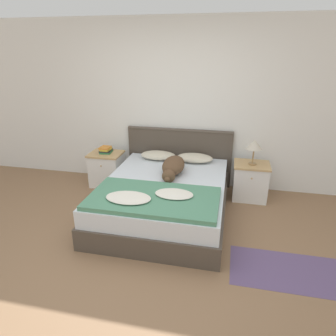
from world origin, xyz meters
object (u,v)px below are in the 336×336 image
Objects in this scene: bed at (165,198)px; pillow_left at (158,155)px; dog at (173,167)px; table_lamp at (254,145)px; nightstand_right at (250,181)px; pillow_right at (195,158)px; nightstand_left at (107,169)px; book_stack at (106,150)px.

pillow_left is (-0.29, 0.80, 0.31)m from bed.
table_lamp is at bearing 22.74° from dog.
nightstand_right is (1.13, 0.72, 0.04)m from bed.
dog is at bearing -112.32° from pillow_right.
pillow_left is (-1.42, 0.08, 0.27)m from nightstand_right.
dog is (1.20, -0.47, 0.32)m from nightstand_left.
pillow_left is at bearing 175.96° from table_lamp.
nightstand_right reaches higher than bed.
book_stack is at bearing 178.90° from table_lamp.
table_lamp is (0.00, -0.02, 0.56)m from nightstand_right.
book_stack reaches higher than pillow_right.
bed is 0.90m from pillow_left.
pillow_right reaches higher than nightstand_right.
bed is 1.35m from nightstand_right.
table_lamp reaches higher than pillow_left.
table_lamp is at bearing -90.00° from nightstand_right.
table_lamp is at bearing 31.71° from bed.
pillow_left is 2.47× the size of book_stack.
bed is 1.46m from table_lamp.
book_stack is (-1.42, -0.06, 0.05)m from pillow_right.
book_stack is 2.28m from table_lamp.
table_lamp reaches higher than bed.
nightstand_left is (-1.13, 0.72, 0.04)m from bed.
dog is (-1.07, -0.47, 0.32)m from nightstand_right.
pillow_right is (0.29, 0.80, 0.31)m from bed.
book_stack reaches higher than nightstand_left.
book_stack reaches higher than nightstand_right.
book_stack is (-1.20, 0.49, 0.00)m from dog.
pillow_right is at bearing 3.18° from nightstand_left.
pillow_left is at bearing 180.00° from pillow_right.
nightstand_left is at bearing -84.77° from book_stack.
book_stack is at bearing 157.60° from dog.
book_stack is at bearing 146.77° from bed.
table_lamp is (2.27, -0.04, 0.24)m from book_stack.
pillow_left is 0.65m from dog.
bed is 3.72× the size of nightstand_right.
bed is at bearing -70.31° from pillow_left.
dog is 2.19× the size of table_lamp.
dog is at bearing -22.40° from book_stack.
nightstand_left is at bearing 158.48° from dog.
nightstand_right is at bearing 23.71° from dog.
pillow_right is at bearing 67.68° from dog.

